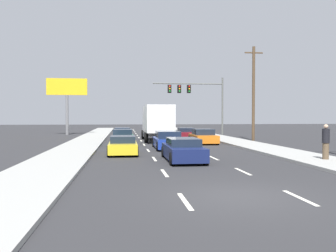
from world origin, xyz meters
name	(u,v)px	position (x,y,z in m)	size (l,w,h in m)	color
ground_plane	(158,140)	(0.00, 25.00, 0.00)	(140.00, 140.00, 0.00)	#2B2B2D
sidewalk_right	(240,143)	(6.79, 20.00, 0.07)	(3.08, 80.00, 0.14)	#9E9E99
sidewalk_left	(82,144)	(-6.79, 20.00, 0.07)	(3.08, 80.00, 0.14)	#9E9E99
lane_markings	(158,140)	(0.00, 24.56, 0.00)	(3.54, 62.00, 0.01)	silver
car_silver	(122,134)	(-3.53, 26.78, 0.57)	(1.89, 4.66, 1.22)	#B7BABF
car_green	(123,138)	(-3.46, 19.58, 0.58)	(1.91, 4.32, 1.31)	#196B38
car_yellow	(123,145)	(-3.44, 12.37, 0.54)	(1.84, 4.25, 1.15)	yellow
box_truck	(157,121)	(-0.23, 23.71, 1.97)	(2.66, 8.30, 3.38)	white
car_blue	(168,141)	(-0.19, 15.61, 0.60)	(1.97, 4.60, 1.30)	#1E389E
car_navy	(183,150)	(-0.25, 8.55, 0.58)	(1.89, 4.66, 1.22)	#141E4C
car_maroon	(186,133)	(3.24, 27.45, 0.54)	(1.93, 4.59, 1.15)	maroon
car_orange	(203,137)	(3.49, 20.16, 0.59)	(1.98, 4.08, 1.28)	orange
traffic_signal_mast	(191,93)	(4.70, 32.08, 5.23)	(8.64, 0.69, 7.08)	#595B56
utility_pole_mid	(253,92)	(9.22, 23.34, 4.72)	(1.80, 0.28, 9.17)	brown
roadside_billboard	(67,93)	(-10.57, 36.68, 5.32)	(5.10, 0.36, 7.23)	slate
pedestrian_mid_block	(326,142)	(7.06, 7.15, 1.06)	(0.38, 0.38, 1.83)	brown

